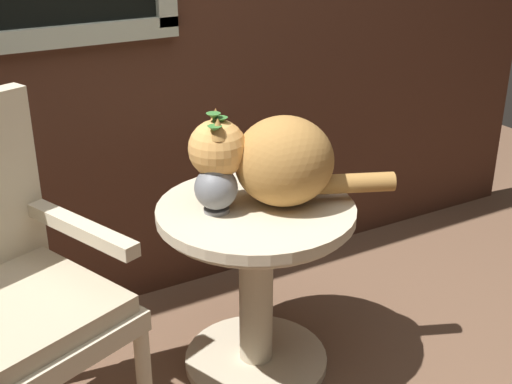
{
  "coord_description": "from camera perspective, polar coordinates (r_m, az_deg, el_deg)",
  "views": [
    {
      "loc": [
        -0.78,
        -1.5,
        1.51
      ],
      "look_at": [
        0.19,
        0.19,
        0.65
      ],
      "focal_mm": 47.9,
      "sensor_mm": 36.0,
      "label": 1
    }
  ],
  "objects": [
    {
      "name": "pewter_vase_with_ivy",
      "position": [
        2.07,
        -3.36,
        0.86
      ],
      "size": [
        0.13,
        0.13,
        0.31
      ],
      "color": "slate",
      "rests_on": "wicker_side_table"
    },
    {
      "name": "wicker_side_table",
      "position": [
        2.23,
        -0.0,
        -5.66
      ],
      "size": [
        0.63,
        0.63,
        0.6
      ],
      "color": "beige",
      "rests_on": "ground_plane"
    },
    {
      "name": "cat",
      "position": [
        2.11,
        1.49,
        2.75
      ],
      "size": [
        0.62,
        0.38,
        0.3
      ],
      "color": "#AD7A3D",
      "rests_on": "wicker_side_table"
    }
  ]
}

